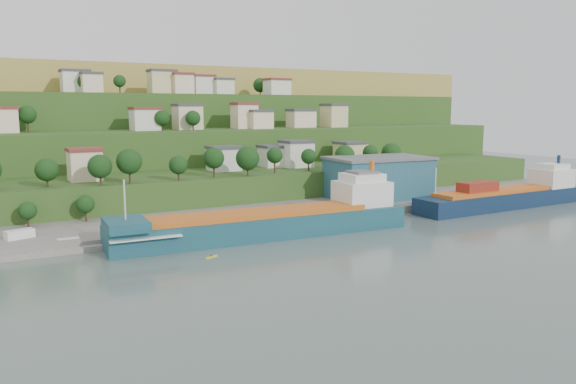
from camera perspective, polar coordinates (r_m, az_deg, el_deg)
ground at (r=123.92m, az=-0.62°, el=-5.32°), size 500.00×500.00×0.00m
quay at (r=157.34m, az=0.91°, el=-2.33°), size 220.00×26.00×4.00m
hillside at (r=281.92m, az=-17.24°, el=2.14°), size 360.00×211.23×96.00m
cargo_ship_near at (r=131.42m, az=-1.44°, el=-3.20°), size 72.22×14.74×18.44m
cargo_ship_far at (r=181.85m, az=21.33°, el=-0.59°), size 61.93×11.23×16.79m
warehouse at (r=175.74m, az=9.19°, el=1.49°), size 32.40×21.38×12.80m
caravan at (r=133.31m, az=-25.61°, el=-4.05°), size 6.28×4.18×2.71m
dinghy at (r=129.21m, az=-21.44°, el=-4.59°), size 4.52×1.86×0.89m
kayak_orange at (r=125.12m, az=-2.93°, el=-5.06°), size 3.64×0.86×0.90m
kayak_yellow at (r=114.18m, az=-7.79°, el=-6.49°), size 3.00×1.53×0.75m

